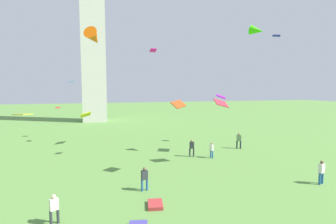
{
  "coord_description": "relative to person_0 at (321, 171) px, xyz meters",
  "views": [
    {
      "loc": [
        -5.47,
        -5.48,
        6.85
      ],
      "look_at": [
        0.93,
        16.77,
        4.7
      ],
      "focal_mm": 26.57,
      "sensor_mm": 36.0,
      "label": 1
    }
  ],
  "objects": [
    {
      "name": "kite_flying_2",
      "position": [
        -15.5,
        6.64,
        9.78
      ],
      "size": [
        1.65,
        2.0,
        1.53
      ],
      "rotation": [
        0.0,
        0.0,
        2.72
      ],
      "color": "#E45807"
    },
    {
      "name": "kite_flying_7",
      "position": [
        -2.95,
        9.76,
        5.09
      ],
      "size": [
        1.46,
        1.63,
        0.53
      ],
      "rotation": [
        0.0,
        0.0,
        1.11
      ],
      "color": "#A414DA"
    },
    {
      "name": "kite_flying_11",
      "position": [
        -9.32,
        4.63,
        4.68
      ],
      "size": [
        1.38,
        1.17,
        0.67
      ],
      "rotation": [
        0.0,
        0.0,
        0.59
      ],
      "color": "#C14315"
    },
    {
      "name": "kite_flying_1",
      "position": [
        -20.56,
        6.24,
        4.06
      ],
      "size": [
        1.39,
        1.34,
        0.14
      ],
      "rotation": [
        0.0,
        0.0,
        5.61
      ],
      "color": "gold"
    },
    {
      "name": "kite_flying_10",
      "position": [
        -4.8,
        6.2,
        4.62
      ],
      "size": [
        1.28,
        0.98,
        0.85
      ],
      "rotation": [
        0.0,
        0.0,
        3.29
      ],
      "color": "red"
    },
    {
      "name": "kite_flying_8",
      "position": [
        -16.76,
        18.25,
        2.71
      ],
      "size": [
        1.35,
        1.88,
        0.92
      ],
      "rotation": [
        0.0,
        0.0,
        1.69
      ],
      "color": "#B2BD0C"
    },
    {
      "name": "person_0",
      "position": [
        0.0,
        0.0,
        0.0
      ],
      "size": [
        0.52,
        0.38,
        1.73
      ],
      "rotation": [
        0.0,
        0.0,
        0.29
      ],
      "color": "#235693",
      "rests_on": "ground_plane"
    },
    {
      "name": "person_5",
      "position": [
        -17.63,
        -0.49,
        -0.1
      ],
      "size": [
        0.47,
        0.39,
        1.56
      ],
      "rotation": [
        0.0,
        0.0,
        0.46
      ],
      "color": "#2D3338",
      "rests_on": "ground_plane"
    },
    {
      "name": "kite_bundle_2",
      "position": [
        -12.28,
        -0.0,
        -0.88
      ],
      "size": [
        1.05,
        1.32,
        0.2
      ],
      "primitive_type": "cube",
      "rotation": [
        0.0,
        0.0,
        4.54
      ],
      "color": "#AB3030",
      "rests_on": "ground_plane"
    },
    {
      "name": "kite_flying_6",
      "position": [
        -10.25,
        9.34,
        9.45
      ],
      "size": [
        0.6,
        0.84,
        0.25
      ],
      "rotation": [
        0.0,
        0.0,
        1.53
      ],
      "color": "#E2119E"
    },
    {
      "name": "kite_flying_5",
      "position": [
        -20.13,
        20.19,
        3.54
      ],
      "size": [
        0.74,
        0.9,
        0.16
      ],
      "rotation": [
        0.0,
        0.0,
        5.0
      ],
      "color": "#B53226"
    },
    {
      "name": "kite_flying_0",
      "position": [
        -0.47,
        7.48,
        11.44
      ],
      "size": [
        1.54,
        1.69,
        1.19
      ],
      "rotation": [
        0.0,
        0.0,
        0.59
      ],
      "color": "#39D20B"
    },
    {
      "name": "kite_flying_9",
      "position": [
        -18.64,
        22.39,
        6.85
      ],
      "size": [
        0.94,
        0.75,
        0.2
      ],
      "rotation": [
        0.0,
        0.0,
        2.92
      ],
      "color": "#2276BA"
    },
    {
      "name": "person_2",
      "position": [
        -6.28,
        9.41,
        0.02
      ],
      "size": [
        0.53,
        0.4,
        1.77
      ],
      "rotation": [
        0.0,
        0.0,
        2.8
      ],
      "color": "#2D3338",
      "rests_on": "ground_plane"
    },
    {
      "name": "kite_flying_4",
      "position": [
        4.75,
        11.11,
        12.0
      ],
      "size": [
        1.02,
        0.99,
        0.22
      ],
      "rotation": [
        0.0,
        0.0,
        2.46
      ],
      "color": "#131ABC"
    },
    {
      "name": "person_4",
      "position": [
        0.18,
        11.11,
        0.06
      ],
      "size": [
        0.55,
        0.43,
        1.84
      ],
      "rotation": [
        0.0,
        0.0,
        2.78
      ],
      "color": "#1E2333",
      "rests_on": "ground_plane"
    },
    {
      "name": "person_1",
      "position": [
        -4.54,
        8.45,
        -0.1
      ],
      "size": [
        0.27,
        0.48,
        1.57
      ],
      "rotation": [
        0.0,
        0.0,
        1.65
      ],
      "color": "#235693",
      "rests_on": "ground_plane"
    },
    {
      "name": "person_3",
      "position": [
        -12.46,
        2.37,
        -0.06
      ],
      "size": [
        0.5,
        0.32,
        1.62
      ],
      "rotation": [
        0.0,
        0.0,
        0.19
      ],
      "color": "#235693",
      "rests_on": "ground_plane"
    }
  ]
}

